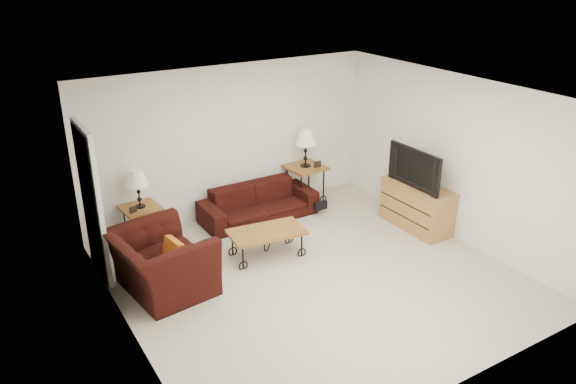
% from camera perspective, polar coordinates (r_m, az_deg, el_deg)
% --- Properties ---
extents(ground, '(5.00, 5.00, 0.00)m').
position_cam_1_polar(ground, '(7.77, 2.72, -8.54)').
color(ground, beige).
rests_on(ground, ground).
extents(wall_back, '(5.00, 0.02, 2.50)m').
position_cam_1_polar(wall_back, '(9.24, -5.85, 5.14)').
color(wall_back, white).
rests_on(wall_back, ground).
extents(wall_front, '(5.00, 0.02, 2.50)m').
position_cam_1_polar(wall_front, '(5.54, 17.71, -8.63)').
color(wall_front, white).
rests_on(wall_front, ground).
extents(wall_left, '(0.02, 5.00, 2.50)m').
position_cam_1_polar(wall_left, '(6.26, -16.46, -4.66)').
color(wall_left, white).
rests_on(wall_left, ground).
extents(wall_right, '(0.02, 5.00, 2.50)m').
position_cam_1_polar(wall_right, '(8.77, 16.59, 3.30)').
color(wall_right, white).
rests_on(wall_right, ground).
extents(ceiling, '(5.00, 5.00, 0.00)m').
position_cam_1_polar(ceiling, '(6.81, 3.12, 9.72)').
color(ceiling, white).
rests_on(ceiling, wall_back).
extents(doorway, '(0.08, 0.94, 2.04)m').
position_cam_1_polar(doorway, '(7.84, -19.41, -1.22)').
color(doorway, black).
rests_on(doorway, ground).
extents(sofa, '(1.94, 0.76, 0.57)m').
position_cam_1_polar(sofa, '(9.28, -3.01, -1.08)').
color(sofa, black).
rests_on(sofa, ground).
extents(side_table_left, '(0.58, 0.58, 0.59)m').
position_cam_1_polar(side_table_left, '(8.78, -14.58, -3.21)').
color(side_table_left, olive).
rests_on(side_table_left, ground).
extents(side_table_right, '(0.66, 0.66, 0.67)m').
position_cam_1_polar(side_table_right, '(9.89, 1.75, 0.82)').
color(side_table_right, olive).
rests_on(side_table_right, ground).
extents(lamp_left, '(0.36, 0.36, 0.59)m').
position_cam_1_polar(lamp_left, '(8.55, -14.96, 0.32)').
color(lamp_left, black).
rests_on(lamp_left, side_table_left).
extents(lamp_right, '(0.40, 0.40, 0.67)m').
position_cam_1_polar(lamp_right, '(9.66, 1.79, 4.51)').
color(lamp_right, black).
rests_on(lamp_right, side_table_right).
extents(photo_frame_left, '(0.12, 0.04, 0.10)m').
position_cam_1_polar(photo_frame_left, '(8.47, -15.46, -1.74)').
color(photo_frame_left, black).
rests_on(photo_frame_left, side_table_left).
extents(photo_frame_right, '(0.14, 0.04, 0.11)m').
position_cam_1_polar(photo_frame_right, '(9.71, 3.00, 2.85)').
color(photo_frame_right, black).
rests_on(photo_frame_right, side_table_right).
extents(coffee_table, '(1.14, 0.71, 0.40)m').
position_cam_1_polar(coffee_table, '(8.17, -2.15, -5.21)').
color(coffee_table, olive).
rests_on(coffee_table, ground).
extents(armchair, '(1.25, 1.39, 0.81)m').
position_cam_1_polar(armchair, '(7.45, -12.75, -6.98)').
color(armchair, black).
rests_on(armchair, ground).
extents(throw_pillow, '(0.14, 0.38, 0.37)m').
position_cam_1_polar(throw_pillow, '(7.39, -11.60, -6.12)').
color(throw_pillow, '#CE521A').
rests_on(throw_pillow, armchair).
extents(tv_stand, '(0.50, 1.20, 0.72)m').
position_cam_1_polar(tv_stand, '(9.17, 12.90, -1.43)').
color(tv_stand, '#BF8147').
rests_on(tv_stand, ground).
extents(television, '(0.14, 1.08, 0.62)m').
position_cam_1_polar(television, '(8.91, 13.18, 2.48)').
color(television, black).
rests_on(television, tv_stand).
extents(backpack, '(0.42, 0.37, 0.45)m').
position_cam_1_polar(backpack, '(9.49, 2.95, -0.91)').
color(backpack, black).
rests_on(backpack, ground).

